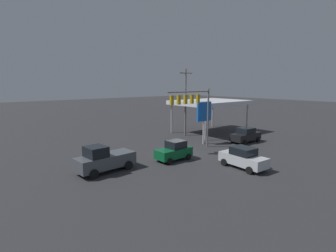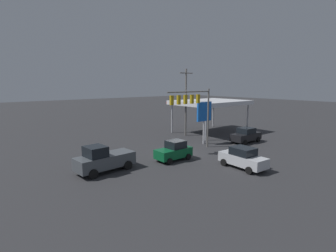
# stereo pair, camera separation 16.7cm
# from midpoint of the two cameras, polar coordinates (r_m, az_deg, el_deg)

# --- Properties ---
(ground_plane) EXTENTS (200.00, 200.00, 0.00)m
(ground_plane) POSITION_cam_midpoint_polar(r_m,az_deg,el_deg) (28.96, 2.36, -6.05)
(ground_plane) COLOR #2D2D30
(traffic_signal_assembly) EXTENTS (6.38, 0.43, 7.02)m
(traffic_signal_assembly) POSITION_cam_midpoint_polar(r_m,az_deg,el_deg) (29.56, 5.08, 4.82)
(traffic_signal_assembly) COLOR slate
(traffic_signal_assembly) RESTS_ON ground
(utility_pole) EXTENTS (2.40, 0.26, 9.66)m
(utility_pole) POSITION_cam_midpoint_polar(r_m,az_deg,el_deg) (38.22, 3.71, 5.49)
(utility_pole) COLOR slate
(utility_pole) RESTS_ON ground
(gas_station_canopy) EXTENTS (10.75, 8.34, 5.01)m
(gas_station_canopy) POSITION_cam_midpoint_polar(r_m,az_deg,el_deg) (41.11, 8.99, 5.04)
(gas_station_canopy) COLOR silver
(gas_station_canopy) RESTS_ON ground
(price_sign) EXTENTS (2.38, 0.27, 5.35)m
(price_sign) POSITION_cam_midpoint_polar(r_m,az_deg,el_deg) (33.20, 7.70, 2.70)
(price_sign) COLOR #B7B7BC
(price_sign) RESTS_ON ground
(hatchback_crossing) EXTENTS (3.83, 2.01, 1.97)m
(hatchback_crossing) POSITION_cam_midpoint_polar(r_m,az_deg,el_deg) (26.47, 1.18, -5.41)
(hatchback_crossing) COLOR #0C592D
(hatchback_crossing) RESTS_ON ground
(pickup_parked) EXTENTS (5.34, 2.58, 2.40)m
(pickup_parked) POSITION_cam_midpoint_polar(r_m,az_deg,el_deg) (23.69, -13.97, -7.07)
(pickup_parked) COLOR #474C51
(pickup_parked) RESTS_ON ground
(sedan_waiting) EXTENTS (2.26, 4.50, 1.93)m
(sedan_waiting) POSITION_cam_midpoint_polar(r_m,az_deg,el_deg) (25.01, 15.84, -6.66)
(sedan_waiting) COLOR silver
(sedan_waiting) RESTS_ON ground
(sedan_far) EXTENTS (4.43, 2.12, 1.93)m
(sedan_far) POSITION_cam_midpoint_polar(r_m,az_deg,el_deg) (35.66, 16.43, -1.92)
(sedan_far) COLOR black
(sedan_far) RESTS_ON ground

